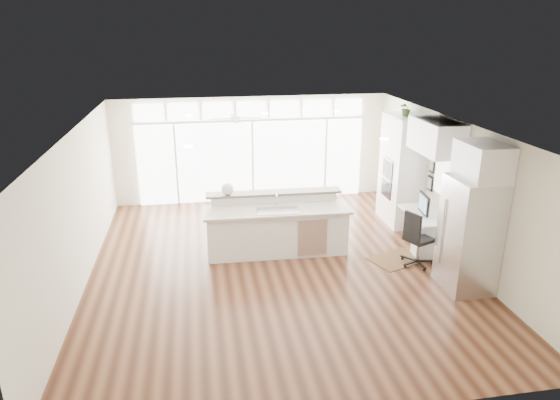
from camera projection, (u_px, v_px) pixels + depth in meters
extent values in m
cube|color=#422214|center=(277.00, 266.00, 9.62)|extent=(7.00, 8.00, 0.02)
cube|color=white|center=(277.00, 127.00, 8.72)|extent=(7.00, 8.00, 0.02)
cube|color=#ECE7CC|center=(252.00, 149.00, 12.89)|extent=(7.00, 0.04, 2.70)
cube|color=#ECE7CC|center=(337.00, 319.00, 5.45)|extent=(7.00, 0.04, 2.70)
cube|color=#ECE7CC|center=(78.00, 211.00, 8.62)|extent=(0.04, 8.00, 2.70)
cube|color=#ECE7CC|center=(454.00, 190.00, 9.73)|extent=(0.04, 8.00, 2.70)
cube|color=white|center=(253.00, 161.00, 12.93)|extent=(5.80, 0.06, 2.08)
cube|color=white|center=(252.00, 110.00, 12.49)|extent=(5.90, 0.06, 0.40)
cube|color=silver|center=(446.00, 176.00, 9.93)|extent=(0.04, 0.85, 0.85)
cube|color=white|center=(235.00, 114.00, 11.32)|extent=(1.16, 1.16, 0.32)
cube|color=white|center=(275.00, 126.00, 8.92)|extent=(3.40, 3.00, 0.02)
cube|color=white|center=(401.00, 170.00, 11.38)|extent=(0.64, 1.20, 2.50)
cube|color=white|center=(425.00, 231.00, 10.27)|extent=(0.72, 1.30, 0.76)
cube|color=white|center=(436.00, 137.00, 9.62)|extent=(0.64, 1.30, 0.64)
cube|color=silver|center=(469.00, 235.00, 8.53)|extent=(0.76, 0.90, 2.00)
cube|color=white|center=(483.00, 161.00, 8.10)|extent=(0.64, 0.90, 0.60)
cube|color=black|center=(431.00, 174.00, 10.56)|extent=(0.06, 0.22, 0.80)
cube|color=white|center=(277.00, 226.00, 10.00)|extent=(2.93, 1.18, 1.15)
cube|color=#3D2513|center=(396.00, 259.00, 9.87)|extent=(1.18, 1.03, 0.01)
cube|color=black|center=(419.00, 239.00, 9.49)|extent=(0.72, 0.70, 1.09)
sphere|color=white|center=(227.00, 189.00, 10.01)|extent=(0.26, 0.26, 0.25)
cube|color=black|center=(424.00, 204.00, 10.06)|extent=(0.15, 0.54, 0.45)
cube|color=silver|center=(415.00, 214.00, 10.10)|extent=(0.14, 0.34, 0.02)
imported|color=#315625|center=(406.00, 110.00, 10.92)|extent=(0.35, 0.38, 0.26)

